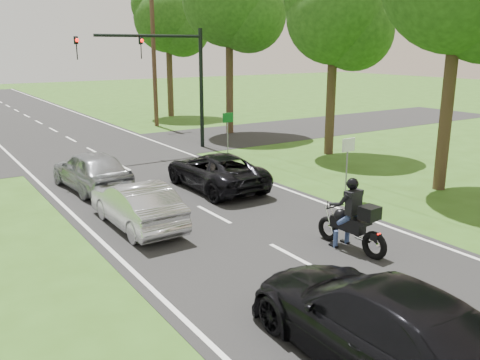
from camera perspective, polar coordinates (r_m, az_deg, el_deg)
name	(u,v)px	position (r m, az deg, el deg)	size (l,w,h in m)	color
ground	(295,258)	(12.91, 6.17, -8.65)	(140.00, 140.00, 0.00)	#2F5117
road	(139,175)	(21.17, -11.24, 0.52)	(8.00, 100.00, 0.01)	black
cross_road	(93,151)	(26.71, -16.16, 3.15)	(60.00, 7.00, 0.01)	black
motorcycle_rider	(353,222)	(13.35, 12.61, -4.63)	(0.64, 2.25, 1.94)	black
dark_suv	(215,171)	(18.75, -2.81, 1.05)	(2.19, 4.76, 1.32)	black
silver_sedan	(137,205)	(15.00, -11.52, -2.72)	(1.42, 4.07, 1.34)	#B1B0B5
silver_suv	(91,170)	(19.32, -16.36, 1.10)	(1.74, 4.32, 1.47)	#93969A
dark_car_behind	(378,323)	(8.83, 15.26, -15.20)	(2.14, 5.27, 1.53)	black
traffic_signal	(168,67)	(25.57, -8.14, 12.43)	(6.38, 0.44, 6.00)	black
utility_pole_far	(153,47)	(34.02, -9.69, 14.51)	(1.60, 0.28, 10.00)	#4D3223
sign_white	(348,154)	(17.60, 12.02, 2.92)	(0.55, 0.07, 2.12)	slate
sign_green	(228,124)	(23.91, -1.38, 6.30)	(0.55, 0.07, 2.12)	slate
tree_row_c	(341,21)	(24.96, 11.31, 17.06)	(4.80, 4.65, 8.76)	#332316
tree_row_d	(236,5)	(30.87, -0.47, 19.06)	(5.76, 5.58, 10.45)	#332316
tree_row_e	(173,22)	(38.87, -7.56, 17.17)	(5.28, 5.12, 9.61)	#332316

